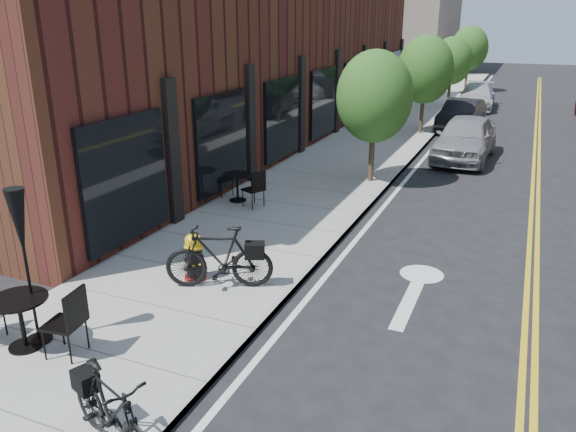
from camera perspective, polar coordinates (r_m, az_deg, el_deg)
The scene contains 17 objects.
ground at distance 9.12m, azimuth -3.23°, elevation -12.00°, with size 120.00×120.00×0.00m, color black.
sidewalk_near at distance 18.42m, azimuth 4.96°, elevation 4.72°, with size 4.00×70.00×0.12m, color #9E9B93.
building_near at distance 23.23m, azimuth -2.53°, elevation 16.46°, with size 5.00×28.00×7.00m, color #471A16.
bg_building_left at distance 56.12m, azimuth 11.99°, elevation 19.47°, with size 8.00×14.00×10.00m, color #726656.
tree_near_a at distance 16.59m, azimuth 8.79°, elevation 11.89°, with size 2.20×2.20×3.81m.
tree_near_b at distance 24.37m, azimuth 13.77°, elevation 14.24°, with size 2.30×2.30×3.98m.
tree_near_c at distance 32.27m, azimuth 16.32°, elevation 14.89°, with size 2.10×2.10×3.67m.
tree_near_d at distance 40.19m, azimuth 17.94°, elevation 15.90°, with size 2.40×2.40×4.11m.
fire_hydrant at distance 10.59m, azimuth -9.51°, elevation -4.12°, with size 0.54×0.54×0.93m.
bicycle_left at distance 10.15m, azimuth -7.02°, elevation -4.19°, with size 0.55×1.94×1.17m, color black.
bicycle_right at distance 6.86m, azimuth -17.47°, elevation -18.49°, with size 0.49×1.74×1.05m, color black.
bistro_set_b at distance 9.21m, azimuth -25.53°, elevation -9.11°, with size 1.99×0.96×1.05m.
bistro_set_c at distance 14.94m, azimuth -5.17°, elevation 3.34°, with size 1.81×1.15×0.97m.
patio_umbrella at distance 8.82m, azimuth -25.48°, elevation -1.71°, with size 0.39×0.39×2.42m.
parked_car_a at distance 20.72m, azimuth 17.56°, elevation 7.57°, with size 1.81×4.51×1.54m, color gray.
parked_car_b at distance 26.41m, azimuth 17.21°, elevation 9.80°, with size 1.40×4.00×1.32m, color black.
parked_car_c at distance 32.83m, azimuth 18.59°, elevation 11.44°, with size 1.85×4.56×1.32m, color #BABABF.
Camera 1 is at (3.51, -6.93, 4.78)m, focal length 35.00 mm.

